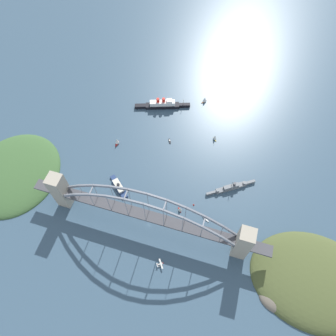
% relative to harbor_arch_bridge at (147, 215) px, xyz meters
% --- Properties ---
extents(ground_plane, '(1400.00, 1400.00, 0.00)m').
position_rel_harbor_arch_bridge_xyz_m(ground_plane, '(-0.00, -0.00, -31.45)').
color(ground_plane, '#385166').
extents(harbor_arch_bridge, '(282.39, 16.56, 75.14)m').
position_rel_harbor_arch_bridge_xyz_m(harbor_arch_bridge, '(0.00, 0.00, 0.00)').
color(harbor_arch_bridge, '#ADA38E').
rests_on(harbor_arch_bridge, ground).
extents(headland_west_shore, '(119.07, 132.15, 20.36)m').
position_rel_harbor_arch_bridge_xyz_m(headland_west_shore, '(-196.23, 13.23, -31.45)').
color(headland_west_shore, '#3D6033').
rests_on(headland_west_shore, ground).
extents(headland_east_shore, '(142.21, 110.41, 27.00)m').
position_rel_harbor_arch_bridge_xyz_m(headland_east_shore, '(194.29, -9.61, -31.45)').
color(headland_east_shore, '#4C562D').
rests_on(headland_east_shore, ground).
extents(ocean_liner, '(80.99, 32.59, 18.04)m').
position_rel_harbor_arch_bridge_xyz_m(ocean_liner, '(-41.45, 185.48, -26.06)').
color(ocean_liner, black).
rests_on(ocean_liner, ground).
extents(naval_cruiser, '(57.85, 40.06, 17.67)m').
position_rel_harbor_arch_bridge_xyz_m(naval_cruiser, '(85.55, 78.44, -28.27)').
color(naval_cruiser, slate).
rests_on(naval_cruiser, ground).
extents(harbor_ferry_steamer, '(33.04, 30.24, 7.93)m').
position_rel_harbor_arch_bridge_xyz_m(harbor_ferry_steamer, '(-53.87, 37.52, -29.02)').
color(harbor_ferry_steamer, navy).
rests_on(harbor_ferry_steamer, ground).
extents(seaplane_taxiing_near_bridge, '(9.30, 10.57, 5.11)m').
position_rel_harbor_arch_bridge_xyz_m(seaplane_taxiing_near_bridge, '(27.76, -41.25, -29.21)').
color(seaplane_taxiing_near_bridge, '#B7B7B2').
rests_on(seaplane_taxiing_near_bridge, ground).
extents(small_boat_0, '(5.63, 9.83, 11.31)m').
position_rel_harbor_arch_bridge_xyz_m(small_boat_0, '(-81.67, 102.18, -26.25)').
color(small_boat_0, '#B2231E').
rests_on(small_boat_0, ground).
extents(small_boat_1, '(5.18, 8.38, 1.98)m').
position_rel_harbor_arch_bridge_xyz_m(small_boat_1, '(-12.09, 127.03, -30.72)').
color(small_boat_1, black).
rests_on(small_boat_1, ground).
extents(small_boat_2, '(7.98, 9.48, 10.60)m').
position_rel_harbor_arch_bridge_xyz_m(small_boat_2, '(17.39, 214.80, -26.52)').
color(small_boat_2, brown).
rests_on(small_boat_2, ground).
extents(small_boat_3, '(6.34, 6.72, 8.82)m').
position_rel_harbor_arch_bridge_xyz_m(small_boat_3, '(30.78, 29.35, -27.33)').
color(small_boat_3, '#B2231E').
rests_on(small_boat_3, ground).
extents(small_boat_4, '(10.73, 7.66, 2.09)m').
position_rel_harbor_arch_bridge_xyz_m(small_boat_4, '(63.08, 28.28, -30.70)').
color(small_boat_4, silver).
rests_on(small_boat_4, ground).
extents(small_boat_5, '(6.64, 7.14, 9.58)m').
position_rel_harbor_arch_bridge_xyz_m(small_boat_5, '(47.91, 149.27, -26.96)').
color(small_boat_5, gold).
rests_on(small_boat_5, ground).
extents(channel_marker_buoy, '(2.20, 2.20, 2.75)m').
position_rel_harbor_arch_bridge_xyz_m(channel_marker_buoy, '(45.33, 41.52, -30.33)').
color(channel_marker_buoy, red).
rests_on(channel_marker_buoy, ground).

